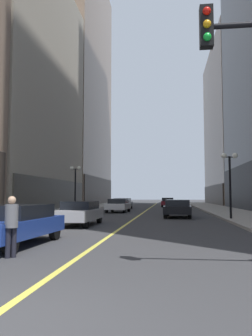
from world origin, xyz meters
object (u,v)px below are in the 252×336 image
Objects in this scene: street_lamp_right_mid at (230,171)px; pedestrian_in_grey_suit at (11,222)px; car_silver at (80,212)px; car_white at (118,205)px; car_blue at (15,223)px; car_grey at (122,203)px; car_black at (178,208)px; car_maroon at (168,202)px; street_lamp_left_far at (75,178)px.

pedestrian_in_grey_suit is at bearing -119.56° from street_lamp_right_mid.
street_lamp_right_mid is (8.86, 4.53, 2.54)m from car_silver.
street_lamp_right_mid reaches higher than pedestrian_in_grey_suit.
pedestrian_in_grey_suit is at bearing -88.36° from car_white.
car_grey is (-0.48, 30.26, 0.00)m from car_blue.
car_black and car_maroon have the same top height.
car_silver is at bearing -98.69° from car_maroon.
car_grey is at bearing -121.59° from car_maroon.
street_lamp_right_mid is (8.85, -10.16, 2.54)m from car_white.
car_silver is (0.15, 7.71, 0.00)m from car_blue.
car_blue is at bearing -89.10° from car_grey.
street_lamp_right_mid is at bearing 27.09° from car_silver.
car_silver is 0.97× the size of car_grey.
car_grey is at bearing 117.79° from street_lamp_right_mid.
car_grey is (-0.63, 22.55, 0.00)m from car_silver.
car_blue is 1.14× the size of car_white.
car_silver is 31.75m from car_maroon.
street_lamp_right_mid reaches higher than car_black.
pedestrian_in_grey_suit is (-4.08, -41.22, 0.21)m from car_maroon.
car_silver and car_black have the same top height.
car_blue is 0.99× the size of car_black.
street_lamp_left_far is (-3.95, -1.36, 2.54)m from car_white.
pedestrian_in_grey_suit reaches higher than car_grey.
car_maroon is (4.79, 16.69, 0.00)m from car_white.
car_black is at bearing 69.48° from car_blue.
car_black is at bearing -88.20° from car_maroon.
street_lamp_right_mid is (4.07, -26.85, 2.54)m from car_maroon.
car_maroon is at bearing 84.34° from pedestrian_in_grey_suit.
car_blue is 1.07× the size of street_lamp_left_far.
car_white is 4.88m from street_lamp_left_far.
car_blue is at bearing -97.22° from car_maroon.
car_white is 17.36m from car_maroon.
car_silver is 1.02× the size of car_maroon.
car_white is 0.87× the size of car_grey.
car_silver is at bearing 88.85° from car_blue.
car_black is at bearing 53.61° from car_silver.
car_silver is at bearing -73.55° from street_lamp_left_far.
car_blue is at bearing -126.38° from street_lamp_right_mid.
street_lamp_left_far is (-8.73, -18.05, 2.54)m from car_maroon.
car_blue is 16.27m from car_black.
street_lamp_left_far and street_lamp_right_mid have the same top height.
car_maroon is 27.27m from street_lamp_right_mid.
car_silver is 1.05× the size of street_lamp_left_far.
car_blue and car_grey have the same top height.
car_grey is 10.37m from car_maroon.
car_black is 1.08× the size of street_lamp_right_mid.
street_lamp_left_far is at bearing 101.35° from pedestrian_in_grey_suit.
car_maroon is (4.80, 31.38, -0.00)m from car_silver.
street_lamp_left_far reaches higher than car_black.
car_black is at bearing -31.46° from street_lamp_left_far.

